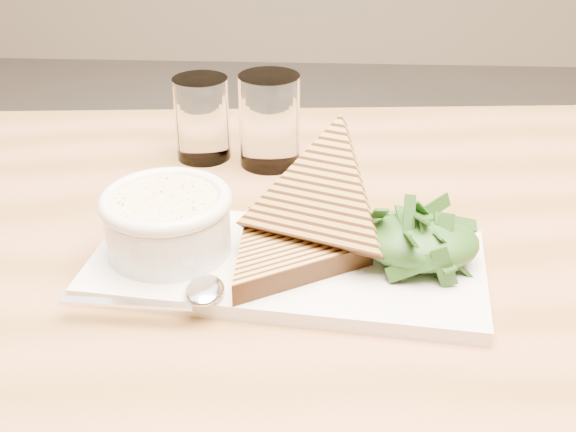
{
  "coord_description": "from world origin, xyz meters",
  "views": [
    {
      "loc": [
        -0.12,
        -0.63,
        1.13
      ],
      "look_at": [
        -0.15,
        -0.03,
        0.8
      ],
      "focal_mm": 45.0,
      "sensor_mm": 36.0,
      "label": 1
    }
  ],
  "objects_px": {
    "glass_near": "(202,118)",
    "glass_far": "(270,121)",
    "table_top": "(212,297)",
    "platter": "(287,265)",
    "soup_bowl": "(168,228)"
  },
  "relations": [
    {
      "from": "table_top",
      "to": "platter",
      "type": "bearing_deg",
      "value": 13.15
    },
    {
      "from": "platter",
      "to": "soup_bowl",
      "type": "xyz_separation_m",
      "value": [
        -0.11,
        0.01,
        0.03
      ]
    },
    {
      "from": "table_top",
      "to": "platter",
      "type": "relative_size",
      "value": 3.62
    },
    {
      "from": "glass_near",
      "to": "glass_far",
      "type": "xyz_separation_m",
      "value": [
        0.08,
        -0.01,
        0.0
      ]
    },
    {
      "from": "soup_bowl",
      "to": "glass_near",
      "type": "xyz_separation_m",
      "value": [
        -0.01,
        0.25,
        0.01
      ]
    },
    {
      "from": "soup_bowl",
      "to": "glass_far",
      "type": "distance_m",
      "value": 0.25
    },
    {
      "from": "table_top",
      "to": "glass_near",
      "type": "xyz_separation_m",
      "value": [
        -0.05,
        0.27,
        0.07
      ]
    },
    {
      "from": "soup_bowl",
      "to": "glass_near",
      "type": "height_order",
      "value": "glass_near"
    },
    {
      "from": "glass_far",
      "to": "platter",
      "type": "bearing_deg",
      "value": -82.05
    },
    {
      "from": "glass_near",
      "to": "glass_far",
      "type": "relative_size",
      "value": 0.91
    },
    {
      "from": "soup_bowl",
      "to": "glass_far",
      "type": "xyz_separation_m",
      "value": [
        0.08,
        0.23,
        0.02
      ]
    },
    {
      "from": "table_top",
      "to": "glass_far",
      "type": "distance_m",
      "value": 0.27
    },
    {
      "from": "table_top",
      "to": "soup_bowl",
      "type": "xyz_separation_m",
      "value": [
        -0.04,
        0.03,
        0.06
      ]
    },
    {
      "from": "table_top",
      "to": "soup_bowl",
      "type": "distance_m",
      "value": 0.08
    },
    {
      "from": "table_top",
      "to": "platter",
      "type": "distance_m",
      "value": 0.08
    }
  ]
}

